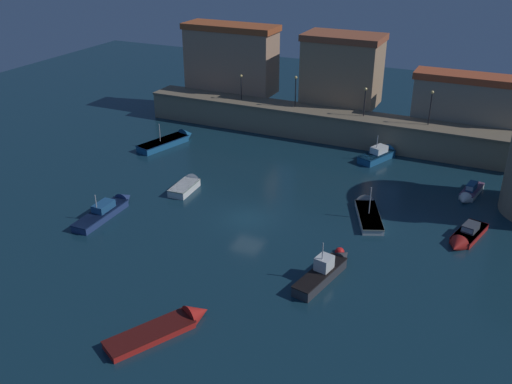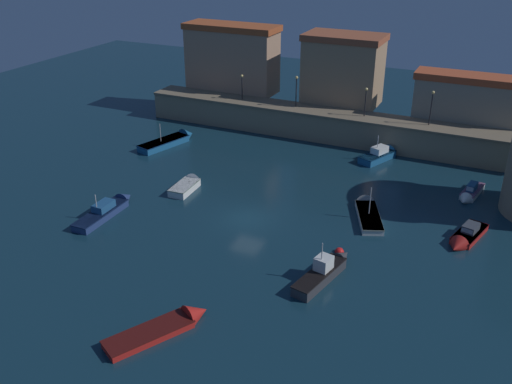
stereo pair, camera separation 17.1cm
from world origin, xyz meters
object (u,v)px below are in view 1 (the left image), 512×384
Objects in this scene: moored_boat_3 at (326,270)px; moored_boat_5 at (108,209)px; quay_lamp_2 at (365,97)px; moored_boat_2 at (170,325)px; moored_boat_4 at (367,209)px; moored_boat_1 at (188,185)px; moored_boat_6 at (470,193)px; moored_boat_8 at (381,154)px; quay_lamp_3 at (431,102)px; mooring_buoy_0 at (340,252)px; moored_boat_0 at (465,237)px; quay_lamp_0 at (241,83)px; moored_boat_7 at (171,140)px; quay_lamp_1 at (296,87)px.

moored_boat_5 is at bearing 98.12° from moored_boat_3.
quay_lamp_2 is 0.46× the size of moored_boat_3.
moored_boat_2 is 0.98× the size of moored_boat_4.
moored_boat_6 is (23.45, 9.01, -0.00)m from moored_boat_1.
moored_boat_8 is (4.95, 32.09, 0.21)m from moored_boat_2.
moored_boat_3 is at bearing -94.52° from quay_lamp_3.
moored_boat_4 is (15.99, 2.26, -0.09)m from moored_boat_1.
moored_boat_2 is at bearing -17.93° from moored_boat_6.
moored_boat_2 is (-1.97, -35.29, -4.98)m from quay_lamp_2.
moored_boat_8 is (2.98, -3.20, -4.77)m from quay_lamp_2.
mooring_buoy_0 is (1.64, -19.41, -0.48)m from moored_boat_8.
moored_boat_5 reaches higher than moored_boat_0.
moored_boat_8 is (-9.24, 5.63, 0.11)m from moored_boat_6.
quay_lamp_3 is 16.55m from moored_boat_4.
quay_lamp_0 is at bearing -97.99° from moored_boat_6.
moored_boat_3 reaches higher than moored_boat_4.
moored_boat_6 is at bearing -60.49° from moored_boat_5.
moored_boat_7 is at bearing 51.36° from moored_boat_4.
moored_boat_4 reaches higher than mooring_buoy_0.
quay_lamp_0 is at bearing -1.55° from moored_boat_5.
quay_lamp_1 is 0.66× the size of moored_boat_0.
moored_boat_4 is 1.43× the size of moored_boat_6.
quay_lamp_3 reaches higher than quay_lamp_1.
moored_boat_2 is 1.40× the size of moored_boat_6.
quay_lamp_3 is (6.76, 0.00, 0.27)m from quay_lamp_2.
quay_lamp_2 is at bearing -49.51° from moored_boat_7.
quay_lamp_1 is 26.39m from mooring_buoy_0.
moored_boat_3 is at bearing -27.21° from moored_boat_0.
moored_boat_3 reaches higher than moored_boat_2.
quay_lamp_2 is at bearing 101.53° from mooring_buoy_0.
moored_boat_1 is 16.15m from moored_boat_4.
moored_boat_7 is 22.51m from moored_boat_8.
moored_boat_1 is 0.66× the size of moored_boat_2.
moored_boat_4 is 7.04m from mooring_buoy_0.
quay_lamp_1 is 0.47× the size of moored_boat_7.
moored_boat_3 is 18.79m from moored_boat_6.
moored_boat_7 is at bearing 65.42° from moored_boat_3.
quay_lamp_1 is at bearing -114.87° from moored_boat_0.
quay_lamp_2 is at bearing -5.50° from moored_boat_4.
quay_lamp_3 reaches higher than quay_lamp_2.
moored_boat_1 is (-11.23, -17.84, -4.88)m from quay_lamp_2.
moored_boat_7 is at bearing 149.40° from mooring_buoy_0.
quay_lamp_2 is 4.38× the size of mooring_buoy_0.
quay_lamp_3 is at bearing 0.00° from quay_lamp_0.
quay_lamp_0 reaches higher than moored_boat_3.
moored_boat_2 reaches higher than mooring_buoy_0.
quay_lamp_0 reaches higher than moored_boat_2.
moored_boat_3 is (6.67, 9.23, 0.27)m from moored_boat_2.
moored_boat_7 is (-31.62, 8.31, 0.05)m from moored_boat_0.
moored_boat_7 is (-16.87, 26.55, 0.12)m from moored_boat_2.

